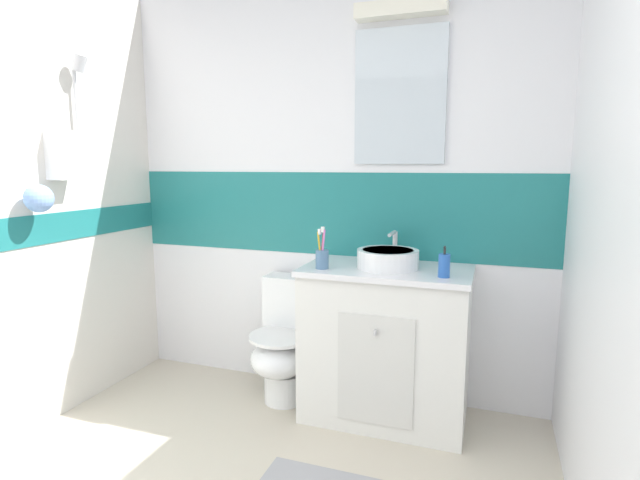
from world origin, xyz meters
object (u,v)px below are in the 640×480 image
at_px(sink_basin, 388,258).
at_px(soap_dispenser, 444,265).
at_px(toilet, 286,343).
at_px(toothbrush_cup, 322,257).

bearing_deg(sink_basin, soap_dispenser, -23.00).
relative_size(toilet, soap_dispenser, 4.73).
xyz_separation_m(toilet, toothbrush_cup, (0.28, -0.15, 0.57)).
distance_m(toothbrush_cup, soap_dispenser, 0.63).
distance_m(toilet, toothbrush_cup, 0.65).
bearing_deg(sink_basin, toothbrush_cup, -157.25).
distance_m(sink_basin, soap_dispenser, 0.33).
height_order(sink_basin, toilet, sink_basin).
bearing_deg(sink_basin, toilet, 178.65).
distance_m(sink_basin, toothbrush_cup, 0.35).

